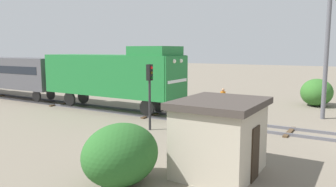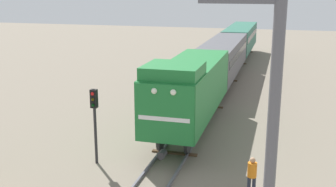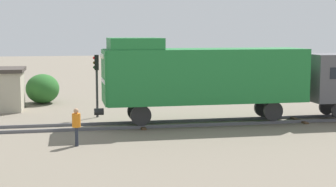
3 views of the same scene
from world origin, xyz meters
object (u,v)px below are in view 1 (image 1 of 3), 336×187
traffic_signal_mid (150,84)px  catenary_mast (327,50)px  passenger_car_leading (5,71)px  worker_by_signal (223,98)px  relay_hut (220,136)px  locomotive (114,74)px

traffic_signal_mid → catenary_mast: 11.76m
passenger_car_leading → catenary_mast: 27.43m
catenary_mast → worker_by_signal: bearing=96.3°
worker_by_signal → catenary_mast: bearing=140.7°
passenger_car_leading → catenary_mast: catenary_mast is taller
passenger_car_leading → catenary_mast: (4.94, -26.91, 2.00)m
traffic_signal_mid → relay_hut: traffic_signal_mid is taller
locomotive → worker_by_signal: size_ratio=6.82×
worker_by_signal → catenary_mast: catenary_mast is taller
traffic_signal_mid → catenary_mast: size_ratio=0.44×
catenary_mast → passenger_car_leading: bearing=100.4°
traffic_signal_mid → relay_hut: (-4.10, -5.90, -1.21)m
traffic_signal_mid → worker_by_signal: size_ratio=2.19×
locomotive → catenary_mast: bearing=-70.0°
worker_by_signal → relay_hut: 12.55m
passenger_car_leading → traffic_signal_mid: passenger_car_leading is taller
catenary_mast → relay_hut: (-12.44, 2.16, -3.13)m
passenger_car_leading → relay_hut: passenger_car_leading is taller
locomotive → relay_hut: 13.72m
locomotive → worker_by_signal: (4.20, -6.88, -1.78)m
relay_hut → worker_by_signal: bearing=21.2°
locomotive → passenger_car_leading: size_ratio=0.83×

